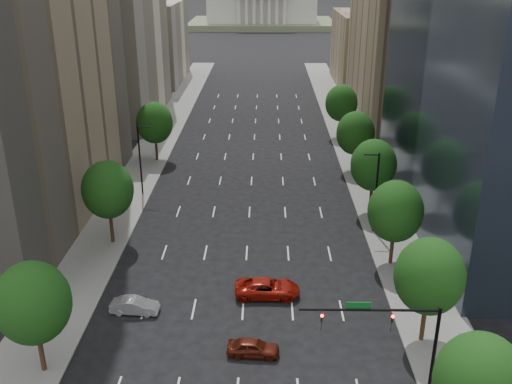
# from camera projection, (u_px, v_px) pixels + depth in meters

# --- Properties ---
(sidewalk_left) EXTENTS (6.00, 200.00, 0.15)m
(sidewalk_left) POSITION_uv_depth(u_px,v_px,m) (117.00, 210.00, 67.22)
(sidewalk_left) COLOR slate
(sidewalk_left) RESTS_ON ground
(sidewalk_right) EXTENTS (6.00, 200.00, 0.15)m
(sidewalk_right) POSITION_uv_depth(u_px,v_px,m) (383.00, 212.00, 66.73)
(sidewalk_right) COLOR slate
(sidewalk_right) RESTS_ON ground
(midrise_cream_left) EXTENTS (14.00, 30.00, 35.00)m
(midrise_cream_left) POSITION_uv_depth(u_px,v_px,m) (113.00, 19.00, 100.49)
(midrise_cream_left) COLOR beige
(midrise_cream_left) RESTS_ON ground
(filler_left) EXTENTS (14.00, 26.00, 18.00)m
(filler_left) POSITION_uv_depth(u_px,v_px,m) (152.00, 42.00, 134.24)
(filler_left) COLOR beige
(filler_left) RESTS_ON ground
(parking_tan_right) EXTENTS (14.00, 30.00, 30.00)m
(parking_tan_right) POSITION_uv_depth(u_px,v_px,m) (402.00, 36.00, 97.88)
(parking_tan_right) COLOR #8C7759
(parking_tan_right) RESTS_ON ground
(filler_right) EXTENTS (14.00, 26.00, 16.00)m
(filler_right) POSITION_uv_depth(u_px,v_px,m) (367.00, 49.00, 131.05)
(filler_right) COLOR #8C7759
(filler_right) RESTS_ON ground
(tree_right_0) EXTENTS (5.20, 5.20, 8.39)m
(tree_right_0) POSITION_uv_depth(u_px,v_px,m) (480.00, 383.00, 32.37)
(tree_right_0) COLOR #382316
(tree_right_0) RESTS_ON ground
(tree_right_1) EXTENTS (5.20, 5.20, 8.75)m
(tree_right_1) POSITION_uv_depth(u_px,v_px,m) (429.00, 276.00, 42.41)
(tree_right_1) COLOR #382316
(tree_right_1) RESTS_ON ground
(tree_right_2) EXTENTS (5.20, 5.20, 8.61)m
(tree_right_2) POSITION_uv_depth(u_px,v_px,m) (395.00, 211.00, 53.56)
(tree_right_2) COLOR #382316
(tree_right_2) RESTS_ON ground
(tree_right_3) EXTENTS (5.20, 5.20, 8.89)m
(tree_right_3) POSITION_uv_depth(u_px,v_px,m) (374.00, 165.00, 64.54)
(tree_right_3) COLOR #382316
(tree_right_3) RESTS_ON ground
(tree_right_4) EXTENTS (5.20, 5.20, 8.46)m
(tree_right_4) POSITION_uv_depth(u_px,v_px,m) (355.00, 133.00, 77.65)
(tree_right_4) COLOR #382316
(tree_right_4) RESTS_ON ground
(tree_right_5) EXTENTS (5.20, 5.20, 8.75)m
(tree_right_5) POSITION_uv_depth(u_px,v_px,m) (341.00, 103.00, 92.33)
(tree_right_5) COLOR #382316
(tree_right_5) RESTS_ON ground
(tree_left_0) EXTENTS (5.20, 5.20, 8.75)m
(tree_left_0) POSITION_uv_depth(u_px,v_px,m) (33.00, 303.00, 39.15)
(tree_left_0) COLOR #382316
(tree_left_0) RESTS_ON ground
(tree_left_1) EXTENTS (5.20, 5.20, 8.97)m
(tree_left_1) POSITION_uv_depth(u_px,v_px,m) (108.00, 190.00, 57.56)
(tree_left_1) COLOR #382316
(tree_left_1) RESTS_ON ground
(tree_left_2) EXTENTS (5.20, 5.20, 8.68)m
(tree_left_2) POSITION_uv_depth(u_px,v_px,m) (155.00, 123.00, 81.71)
(tree_left_2) COLOR #382316
(tree_left_2) RESTS_ON ground
(streetlight_rn) EXTENTS (1.70, 0.20, 9.00)m
(streetlight_rn) POSITION_uv_depth(u_px,v_px,m) (376.00, 191.00, 60.33)
(streetlight_rn) COLOR black
(streetlight_rn) RESTS_ON ground
(streetlight_ln) EXTENTS (1.70, 0.20, 9.00)m
(streetlight_ln) POSITION_uv_depth(u_px,v_px,m) (140.00, 158.00, 70.00)
(streetlight_ln) COLOR black
(streetlight_ln) RESTS_ON ground
(traffic_signal) EXTENTS (9.12, 0.40, 7.38)m
(traffic_signal) POSITION_uv_depth(u_px,v_px,m) (399.00, 332.00, 37.13)
(traffic_signal) COLOR black
(traffic_signal) RESTS_ON ground
(capitol) EXTENTS (60.00, 40.00, 35.20)m
(capitol) POSITION_uv_depth(u_px,v_px,m) (262.00, 5.00, 239.13)
(capitol) COLOR #596647
(capitol) RESTS_ON ground
(foothills) EXTENTS (720.00, 413.00, 263.00)m
(foothills) POSITION_uv_depth(u_px,v_px,m) (299.00, 26.00, 579.52)
(foothills) COLOR olive
(foothills) RESTS_ON ground
(car_maroon) EXTENTS (4.02, 1.87, 1.33)m
(car_maroon) POSITION_uv_depth(u_px,v_px,m) (253.00, 347.00, 42.76)
(car_maroon) COLOR #50170D
(car_maroon) RESTS_ON ground
(car_silver) EXTENTS (4.13, 1.66, 1.33)m
(car_silver) POSITION_uv_depth(u_px,v_px,m) (135.00, 306.00, 47.86)
(car_silver) COLOR #A3A2A8
(car_silver) RESTS_ON ground
(car_red_far) EXTENTS (5.68, 2.65, 1.57)m
(car_red_far) POSITION_uv_depth(u_px,v_px,m) (267.00, 288.00, 50.18)
(car_red_far) COLOR #98140B
(car_red_far) RESTS_ON ground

